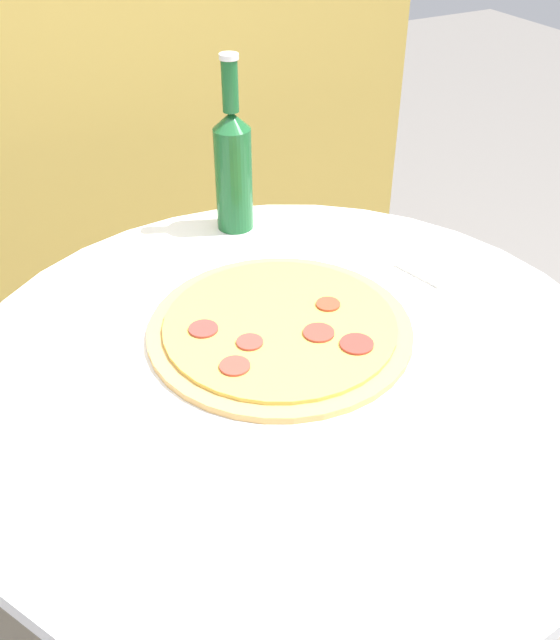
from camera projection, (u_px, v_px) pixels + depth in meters
table at (292, 456)px, 1.02m from camera, size 0.87×0.87×0.75m
fence_panel at (103, 117)px, 1.48m from camera, size 1.50×0.04×1.60m
pizza at (280, 328)px, 0.95m from camera, size 0.35×0.35×0.02m
beer_bottle at (233, 166)px, 1.13m from camera, size 0.06×0.06×0.28m
napkin at (446, 259)px, 1.10m from camera, size 0.16×0.12×0.01m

